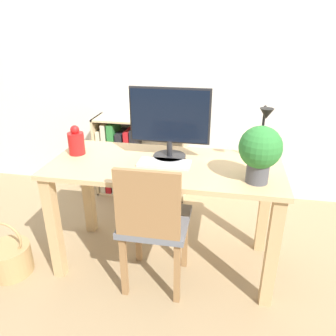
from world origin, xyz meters
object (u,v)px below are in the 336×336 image
keyboard (165,163)px  vase (76,142)px  desk_lamp (264,130)px  basket (10,258)px  bookshelf (126,155)px  potted_plant (260,151)px  monitor (170,120)px  chair (153,222)px

keyboard → vase: 0.62m
desk_lamp → basket: (-1.58, -0.40, -0.86)m
vase → bookshelf: vase is taller
potted_plant → bookshelf: (-1.11, 1.11, -0.54)m
bookshelf → basket: bearing=-109.1°
vase → basket: bearing=-138.2°
monitor → potted_plant: monitor is taller
monitor → basket: bearing=-158.2°
monitor → desk_lamp: 0.57m
vase → desk_lamp: 1.19m
potted_plant → basket: (-1.55, -0.15, -0.83)m
potted_plant → monitor: bearing=154.0°
keyboard → bookshelf: (-0.57, 0.97, -0.37)m
vase → chair: vase is taller
bookshelf → monitor: bearing=-55.9°
vase → desk_lamp: bearing=1.9°
desk_lamp → basket: size_ratio=0.92×
vase → bookshelf: size_ratio=0.23×
monitor → chair: bearing=-95.3°
vase → desk_lamp: size_ratio=0.54×
keyboard → desk_lamp: bearing=10.8°
keyboard → basket: keyboard is taller
bookshelf → chair: bearing=-65.7°
potted_plant → basket: size_ratio=0.80×
keyboard → vase: vase is taller
keyboard → desk_lamp: 0.62m
vase → potted_plant: potted_plant is taller
desk_lamp → chair: bearing=-150.2°
monitor → desk_lamp: size_ratio=1.40×
keyboard → bookshelf: size_ratio=0.38×
basket → monitor: bearing=21.8°
monitor → basket: monitor is taller
keyboard → desk_lamp: (0.57, 0.11, 0.21)m
potted_plant → keyboard: bearing=165.5°
potted_plant → basket: 1.76m
vase → desk_lamp: (1.18, 0.04, 0.14)m
chair → monitor: bearing=89.4°
monitor → potted_plant: bearing=-26.0°
chair → desk_lamp: bearing=34.6°
monitor → chair: 0.63m
desk_lamp → vase: bearing=-178.1°
keyboard → bookshelf: keyboard is taller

